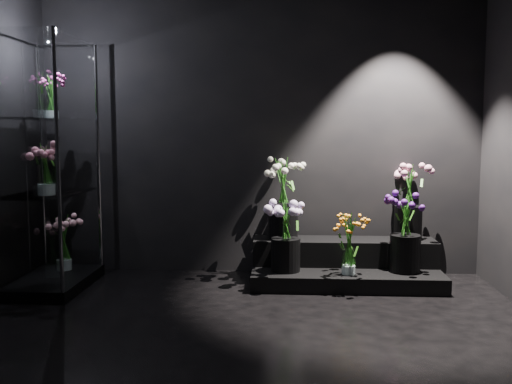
{
  "coord_description": "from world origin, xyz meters",
  "views": [
    {
      "loc": [
        0.28,
        -3.24,
        1.31
      ],
      "look_at": [
        0.02,
        1.2,
        0.83
      ],
      "focal_mm": 40.0,
      "sensor_mm": 36.0,
      "label": 1
    }
  ],
  "objects": [
    {
      "name": "wall_back",
      "position": [
        0.0,
        2.0,
        1.4
      ],
      "size": [
        4.0,
        0.0,
        4.0
      ],
      "primitive_type": "plane",
      "rotation": [
        1.57,
        0.0,
        0.0
      ],
      "color": "black",
      "rests_on": "floor"
    },
    {
      "name": "bouquet_purple",
      "position": [
        1.25,
        1.52,
        0.48
      ],
      "size": [
        0.32,
        0.32,
        0.65
      ],
      "rotation": [
        0.0,
        0.0,
        -0.09
      ],
      "color": "black",
      "rests_on": "display_riser"
    },
    {
      "name": "bouquet_lilac",
      "position": [
        0.25,
        1.49,
        0.48
      ],
      "size": [
        0.46,
        0.46,
        0.6
      ],
      "rotation": [
        0.0,
        0.0,
        0.28
      ],
      "color": "black",
      "rests_on": "display_riser"
    },
    {
      "name": "bouquet_pink_roses",
      "position": [
        1.33,
        1.8,
        0.74
      ],
      "size": [
        0.43,
        0.43,
        0.66
      ],
      "rotation": [
        0.0,
        0.0,
        0.12
      ],
      "color": "black",
      "rests_on": "display_riser"
    },
    {
      "name": "wall_front",
      "position": [
        0.0,
        -2.0,
        1.4
      ],
      "size": [
        4.0,
        0.0,
        4.0
      ],
      "primitive_type": "plane",
      "rotation": [
        -1.57,
        0.0,
        0.0
      ],
      "color": "black",
      "rests_on": "floor"
    },
    {
      "name": "bouquet_case_magenta",
      "position": [
        -1.74,
        1.5,
        1.6
      ],
      "size": [
        0.23,
        0.23,
        0.36
      ],
      "rotation": [
        0.0,
        0.0,
        -0.02
      ],
      "color": "white",
      "rests_on": "display_case"
    },
    {
      "name": "bouquet_case_base_pink",
      "position": [
        -1.7,
        1.56,
        0.36
      ],
      "size": [
        0.37,
        0.37,
        0.5
      ],
      "rotation": [
        0.0,
        0.0,
        0.14
      ],
      "color": "white",
      "rests_on": "display_case"
    },
    {
      "name": "bouquet_orange_bells",
      "position": [
        0.77,
        1.4,
        0.41
      ],
      "size": [
        0.29,
        0.29,
        0.52
      ],
      "rotation": [
        0.0,
        0.0,
        -0.14
      ],
      "color": "white",
      "rests_on": "display_riser"
    },
    {
      "name": "display_riser",
      "position": [
        0.77,
        1.68,
        0.15
      ],
      "size": [
        1.6,
        0.71,
        0.36
      ],
      "color": "black",
      "rests_on": "floor"
    },
    {
      "name": "bouquet_cream_roses",
      "position": [
        0.22,
        1.77,
        0.76
      ],
      "size": [
        0.43,
        0.43,
        0.73
      ],
      "rotation": [
        0.0,
        0.0,
        0.26
      ],
      "color": "black",
      "rests_on": "display_riser"
    },
    {
      "name": "display_case",
      "position": [
        -1.7,
        1.33,
        1.03
      ],
      "size": [
        0.56,
        0.94,
        2.07
      ],
      "color": "black",
      "rests_on": "floor"
    },
    {
      "name": "bouquet_case_pink",
      "position": [
        -1.64,
        1.13,
        1.02
      ],
      "size": [
        0.35,
        0.35,
        0.41
      ],
      "rotation": [
        0.0,
        0.0,
        0.28
      ],
      "color": "white",
      "rests_on": "display_case"
    },
    {
      "name": "floor",
      "position": [
        0.0,
        0.0,
        0.0
      ],
      "size": [
        4.0,
        4.0,
        0.0
      ],
      "primitive_type": "plane",
      "color": "black",
      "rests_on": "ground"
    }
  ]
}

